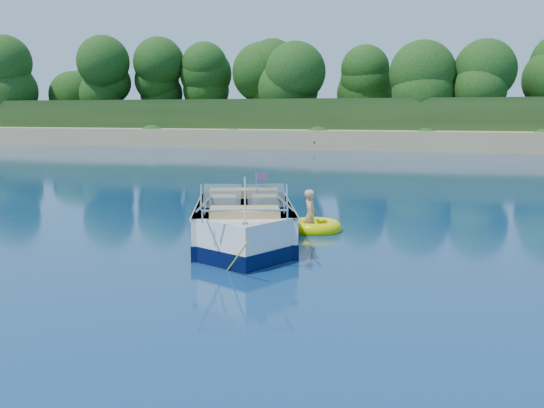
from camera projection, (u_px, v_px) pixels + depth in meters
name	position (u px, v px, depth m)	size (l,w,h in m)	color
ground	(289.00, 260.00, 11.85)	(160.00, 160.00, 0.00)	#0B264E
shoreline	(439.00, 129.00, 71.76)	(170.00, 59.00, 6.00)	#987B58
treeline	(429.00, 80.00, 49.63)	(150.00, 7.12, 8.19)	black
motorboat	(244.00, 228.00, 13.18)	(3.38, 5.58, 1.95)	white
tow_tube	(315.00, 227.00, 14.79)	(1.49, 1.49, 0.35)	#E7EA00
boy	(310.00, 230.00, 14.89)	(0.48, 0.32, 1.33)	tan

